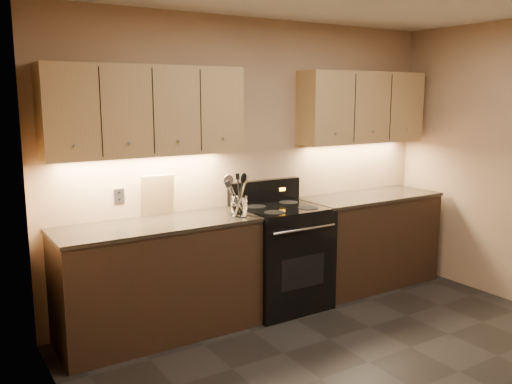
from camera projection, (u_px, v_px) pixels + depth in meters
wall_back at (255, 163)px, 5.02m from camera, size 4.00×0.04×2.60m
wall_left at (107, 243)px, 2.30m from camera, size 0.04×4.00×2.60m
counter_left at (159, 279)px, 4.34m from camera, size 1.62×0.62×0.93m
counter_right at (368, 240)px, 5.53m from camera, size 1.46×0.62×0.93m
stove at (281, 256)px, 4.94m from camera, size 0.76×0.68×1.14m
upper_cab_left at (146, 111)px, 4.23m from camera, size 1.60×0.30×0.70m
upper_cab_right at (362, 107)px, 5.42m from camera, size 1.44×0.30×0.70m
outlet_plate at (119, 196)px, 4.36m from camera, size 0.08×0.01×0.12m
utensil_crock at (239, 206)px, 4.50m from camera, size 0.17×0.17×0.17m
cutting_board at (157, 195)px, 4.50m from camera, size 0.29×0.13×0.35m
wooden_spoon at (236, 194)px, 4.45m from camera, size 0.19×0.09×0.34m
black_spoon at (237, 194)px, 4.49m from camera, size 0.11×0.11×0.35m
black_turner at (241, 193)px, 4.47m from camera, size 0.10×0.16×0.36m
steel_spatula at (241, 194)px, 4.49m from camera, size 0.24×0.12×0.35m
steel_skimmer at (244, 193)px, 4.48m from camera, size 0.24×0.10×0.36m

